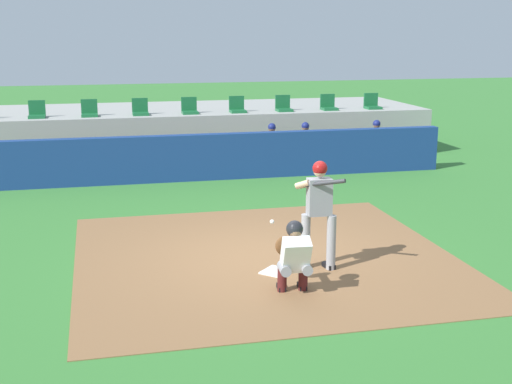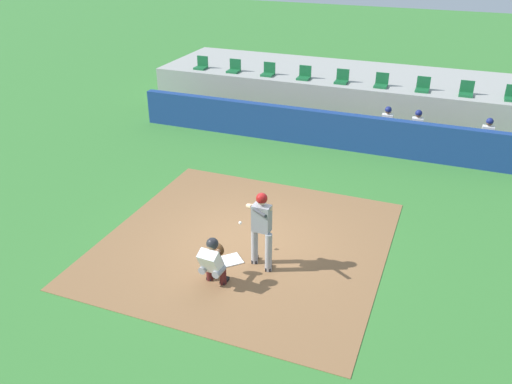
# 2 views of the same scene
# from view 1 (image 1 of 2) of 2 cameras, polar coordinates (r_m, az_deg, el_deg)

# --- Properties ---
(ground_plane) EXTENTS (80.00, 80.00, 0.00)m
(ground_plane) POSITION_cam_1_polar(r_m,az_deg,el_deg) (11.93, 0.77, -5.43)
(ground_plane) COLOR #387A33
(dirt_infield) EXTENTS (6.40, 6.40, 0.01)m
(dirt_infield) POSITION_cam_1_polar(r_m,az_deg,el_deg) (11.93, 0.77, -5.41)
(dirt_infield) COLOR olive
(dirt_infield) RESTS_ON ground
(home_plate) EXTENTS (0.62, 0.62, 0.02)m
(home_plate) POSITION_cam_1_polar(r_m,az_deg,el_deg) (11.19, 1.75, -6.59)
(home_plate) COLOR white
(home_plate) RESTS_ON dirt_infield
(batter_at_plate) EXTENTS (0.68, 0.77, 1.80)m
(batter_at_plate) POSITION_cam_1_polar(r_m,az_deg,el_deg) (11.11, 5.19, -1.32)
(batter_at_plate) COLOR #99999E
(batter_at_plate) RESTS_ON ground
(catcher_crouched) EXTENTS (0.50, 1.74, 1.13)m
(catcher_crouched) POSITION_cam_1_polar(r_m,az_deg,el_deg) (10.18, 3.13, -5.18)
(catcher_crouched) COLOR gray
(catcher_crouched) RESTS_ON ground
(dugout_wall) EXTENTS (13.00, 0.30, 1.20)m
(dugout_wall) POSITION_cam_1_polar(r_m,az_deg,el_deg) (17.97, -4.21, 2.89)
(dugout_wall) COLOR navy
(dugout_wall) RESTS_ON ground
(dugout_bench) EXTENTS (11.80, 0.44, 0.45)m
(dugout_bench) POSITION_cam_1_polar(r_m,az_deg,el_deg) (19.01, -4.66, 2.31)
(dugout_bench) COLOR olive
(dugout_bench) RESTS_ON ground
(dugout_player_0) EXTENTS (0.49, 0.70, 1.30)m
(dugout_player_0) POSITION_cam_1_polar(r_m,az_deg,el_deg) (19.18, 1.41, 3.81)
(dugout_player_0) COLOR #939399
(dugout_player_0) RESTS_ON ground
(dugout_player_1) EXTENTS (0.49, 0.70, 1.30)m
(dugout_player_1) POSITION_cam_1_polar(r_m,az_deg,el_deg) (19.44, 4.19, 3.91)
(dugout_player_1) COLOR #939399
(dugout_player_1) RESTS_ON ground
(dugout_player_2) EXTENTS (0.49, 0.70, 1.30)m
(dugout_player_2) POSITION_cam_1_polar(r_m,az_deg,el_deg) (20.18, 10.02, 4.08)
(dugout_player_2) COLOR #939399
(dugout_player_2) RESTS_ON ground
(stands_platform) EXTENTS (15.00, 4.40, 1.40)m
(stands_platform) POSITION_cam_1_polar(r_m,az_deg,el_deg) (22.26, -5.99, 5.13)
(stands_platform) COLOR #9E9E99
(stands_platform) RESTS_ON ground
(stadium_seat_1) EXTENTS (0.46, 0.46, 0.48)m
(stadium_seat_1) POSITION_cam_1_polar(r_m,az_deg,el_deg) (20.54, -17.65, 6.25)
(stadium_seat_1) COLOR #196033
(stadium_seat_1) RESTS_ON stands_platform
(stadium_seat_2) EXTENTS (0.46, 0.46, 0.48)m
(stadium_seat_2) POSITION_cam_1_polar(r_m,az_deg,el_deg) (20.48, -13.60, 6.48)
(stadium_seat_2) COLOR #196033
(stadium_seat_2) RESTS_ON stands_platform
(stadium_seat_3) EXTENTS (0.46, 0.46, 0.48)m
(stadium_seat_3) POSITION_cam_1_polar(r_m,az_deg,el_deg) (20.52, -9.54, 6.68)
(stadium_seat_3) COLOR #196033
(stadium_seat_3) RESTS_ON stands_platform
(stadium_seat_4) EXTENTS (0.46, 0.46, 0.48)m
(stadium_seat_4) POSITION_cam_1_polar(r_m,az_deg,el_deg) (20.66, -5.51, 6.84)
(stadium_seat_4) COLOR #196033
(stadium_seat_4) RESTS_ON stands_platform
(stadium_seat_5) EXTENTS (0.46, 0.46, 0.48)m
(stadium_seat_5) POSITION_cam_1_polar(r_m,az_deg,el_deg) (20.89, -1.56, 6.97)
(stadium_seat_5) COLOR #196033
(stadium_seat_5) RESTS_ON stands_platform
(stadium_seat_6) EXTENTS (0.46, 0.46, 0.48)m
(stadium_seat_6) POSITION_cam_1_polar(r_m,az_deg,el_deg) (21.23, 2.30, 7.07)
(stadium_seat_6) COLOR #196033
(stadium_seat_6) RESTS_ON stands_platform
(stadium_seat_7) EXTENTS (0.46, 0.46, 0.48)m
(stadium_seat_7) POSITION_cam_1_polar(r_m,az_deg,el_deg) (21.66, 6.01, 7.13)
(stadium_seat_7) COLOR #196033
(stadium_seat_7) RESTS_ON stands_platform
(stadium_seat_8) EXTENTS (0.46, 0.46, 0.48)m
(stadium_seat_8) POSITION_cam_1_polar(r_m,az_deg,el_deg) (22.17, 9.57, 7.16)
(stadium_seat_8) COLOR #196033
(stadium_seat_8) RESTS_ON stands_platform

